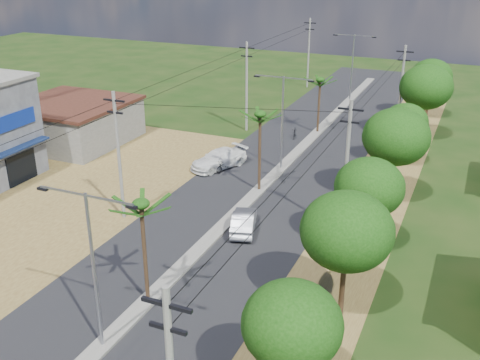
% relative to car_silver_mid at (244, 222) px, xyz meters
% --- Properties ---
extents(ground, '(160.00, 160.00, 0.00)m').
position_rel_car_silver_mid_xyz_m(ground, '(-1.50, -13.49, -0.69)').
color(ground, black).
rests_on(ground, ground).
extents(road, '(12.00, 110.00, 0.04)m').
position_rel_car_silver_mid_xyz_m(road, '(-1.50, 1.51, -0.67)').
color(road, black).
rests_on(road, ground).
extents(median, '(1.00, 90.00, 0.18)m').
position_rel_car_silver_mid_xyz_m(median, '(-1.50, 4.51, -0.60)').
color(median, '#605E56').
rests_on(median, ground).
extents(dirt_shoulder_east, '(5.00, 90.00, 0.03)m').
position_rel_car_silver_mid_xyz_m(dirt_shoulder_east, '(7.00, 1.51, -0.67)').
color(dirt_shoulder_east, brown).
rests_on(dirt_shoulder_east, ground).
extents(low_shed, '(10.40, 10.40, 3.95)m').
position_rel_car_silver_mid_xyz_m(low_shed, '(-22.50, 10.51, 1.28)').
color(low_shed, '#605E56').
rests_on(low_shed, ground).
extents(tree_east_b, '(4.00, 4.00, 5.83)m').
position_rel_car_silver_mid_xyz_m(tree_east_b, '(7.80, -13.49, 3.43)').
color(tree_east_b, black).
rests_on(tree_east_b, ground).
extents(tree_east_c, '(4.60, 4.60, 6.83)m').
position_rel_car_silver_mid_xyz_m(tree_east_c, '(8.20, -6.49, 4.18)').
color(tree_east_c, black).
rests_on(tree_east_c, ground).
extents(tree_east_d, '(4.20, 4.20, 6.13)m').
position_rel_car_silver_mid_xyz_m(tree_east_d, '(7.90, 0.51, 3.65)').
color(tree_east_d, black).
rests_on(tree_east_d, ground).
extents(tree_east_e, '(4.80, 4.80, 7.14)m').
position_rel_car_silver_mid_xyz_m(tree_east_e, '(8.10, 8.51, 4.40)').
color(tree_east_e, black).
rests_on(tree_east_e, ground).
extents(tree_east_f, '(3.80, 3.80, 5.52)m').
position_rel_car_silver_mid_xyz_m(tree_east_f, '(7.70, 16.51, 3.20)').
color(tree_east_f, black).
rests_on(tree_east_f, ground).
extents(tree_east_g, '(5.00, 5.00, 7.38)m').
position_rel_car_silver_mid_xyz_m(tree_east_g, '(8.30, 24.51, 4.55)').
color(tree_east_g, black).
rests_on(tree_east_g, ground).
extents(tree_east_h, '(4.40, 4.40, 6.52)m').
position_rel_car_silver_mid_xyz_m(tree_east_h, '(8.00, 32.51, 3.95)').
color(tree_east_h, black).
rests_on(tree_east_h, ground).
extents(palm_median_near, '(2.00, 2.00, 6.15)m').
position_rel_car_silver_mid_xyz_m(palm_median_near, '(-1.50, -9.49, 4.85)').
color(palm_median_near, black).
rests_on(palm_median_near, ground).
extents(palm_median_mid, '(2.00, 2.00, 6.55)m').
position_rel_car_silver_mid_xyz_m(palm_median_mid, '(-1.50, 6.51, 5.21)').
color(palm_median_mid, black).
rests_on(palm_median_mid, ground).
extents(palm_median_far, '(2.00, 2.00, 5.85)m').
position_rel_car_silver_mid_xyz_m(palm_median_far, '(-1.50, 22.51, 4.58)').
color(palm_median_far, black).
rests_on(palm_median_far, ground).
extents(streetlight_near, '(5.10, 0.18, 8.00)m').
position_rel_car_silver_mid_xyz_m(streetlight_near, '(-1.50, -13.49, 4.10)').
color(streetlight_near, gray).
rests_on(streetlight_near, ground).
extents(streetlight_mid, '(5.10, 0.18, 8.00)m').
position_rel_car_silver_mid_xyz_m(streetlight_mid, '(-1.50, 11.51, 4.10)').
color(streetlight_mid, gray).
rests_on(streetlight_mid, ground).
extents(streetlight_far, '(5.10, 0.18, 8.00)m').
position_rel_car_silver_mid_xyz_m(streetlight_far, '(-1.50, 36.51, 4.10)').
color(streetlight_far, gray).
rests_on(streetlight_far, ground).
extents(utility_pole_w_b, '(1.60, 0.24, 9.00)m').
position_rel_car_silver_mid_xyz_m(utility_pole_w_b, '(-8.50, -1.49, 4.07)').
color(utility_pole_w_b, '#605E56').
rests_on(utility_pole_w_b, ground).
extents(utility_pole_w_c, '(1.60, 0.24, 9.00)m').
position_rel_car_silver_mid_xyz_m(utility_pole_w_c, '(-8.50, 20.51, 4.07)').
color(utility_pole_w_c, '#605E56').
rests_on(utility_pole_w_c, ground).
extents(utility_pole_w_d, '(1.60, 0.24, 9.00)m').
position_rel_car_silver_mid_xyz_m(utility_pole_w_d, '(-8.50, 41.51, 4.07)').
color(utility_pole_w_d, '#605E56').
rests_on(utility_pole_w_d, ground).
extents(utility_pole_e_b, '(1.60, 0.24, 9.00)m').
position_rel_car_silver_mid_xyz_m(utility_pole_e_b, '(6.00, 2.51, 4.07)').
color(utility_pole_e_b, '#605E56').
rests_on(utility_pole_e_b, ground).
extents(utility_pole_e_c, '(1.60, 0.24, 9.00)m').
position_rel_car_silver_mid_xyz_m(utility_pole_e_c, '(6.00, 24.51, 4.07)').
color(utility_pole_e_c, '#605E56').
rests_on(utility_pole_e_c, ground).
extents(car_silver_mid, '(2.64, 4.41, 1.37)m').
position_rel_car_silver_mid_xyz_m(car_silver_mid, '(0.00, 0.00, 0.00)').
color(car_silver_mid, '#A3A5AB').
rests_on(car_silver_mid, ground).
extents(car_white_far, '(4.13, 5.72, 1.54)m').
position_rel_car_silver_mid_xyz_m(car_white_far, '(-6.50, 9.73, 0.08)').
color(car_white_far, silver).
rests_on(car_white_far, ground).
extents(moto_rider_west_a, '(1.07, 2.02, 1.01)m').
position_rel_car_silver_mid_xyz_m(moto_rider_west_a, '(-5.72, 9.10, -0.18)').
color(moto_rider_west_a, black).
rests_on(moto_rider_west_a, ground).
extents(moto_rider_west_b, '(0.84, 1.72, 0.99)m').
position_rel_car_silver_mid_xyz_m(moto_rider_west_b, '(-3.12, 20.03, -0.19)').
color(moto_rider_west_b, black).
rests_on(moto_rider_west_b, ground).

